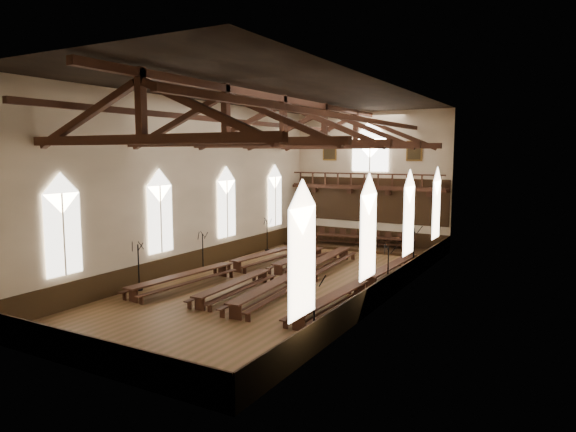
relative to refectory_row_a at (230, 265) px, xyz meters
name	(u,v)px	position (x,y,z in m)	size (l,w,h in m)	color
ground	(283,282)	(3.56, -0.09, -0.53)	(26.00, 26.00, 0.00)	brown
room_walls	(283,162)	(3.56, -0.09, 5.93)	(26.00, 26.00, 26.00)	beige
wainscot_band	(283,271)	(3.56, -0.09, 0.07)	(12.00, 26.00, 1.20)	#2F1F0E
side_windows	(283,214)	(3.56, -0.09, 3.21)	(11.85, 19.80, 4.50)	silver
end_window	(370,149)	(3.56, 12.81, 6.69)	(2.80, 0.12, 3.80)	white
minstrels_gallery	(368,194)	(3.56, 12.57, 3.37)	(11.80, 1.24, 3.70)	#371B11
portraits	(370,151)	(3.56, 12.81, 6.57)	(7.75, 0.09, 1.45)	brown
roof_trusses	(283,128)	(3.56, -0.09, 7.68)	(11.70, 25.70, 2.80)	#371B11
refectory_row_a	(230,265)	(0.00, 0.00, 0.00)	(2.13, 14.34, 0.73)	#371B11
refectory_row_b	(270,270)	(2.52, 0.29, -0.05)	(1.63, 13.67, 0.67)	#371B11
refectory_row_c	(301,273)	(4.43, 0.35, 0.01)	(2.02, 14.49, 0.75)	#371B11
refectory_row_d	(366,282)	(8.15, 0.24, -0.02)	(1.65, 14.01, 0.70)	#371B11
dais	(361,247)	(3.54, 11.31, -0.44)	(11.40, 2.78, 0.19)	#2F1F0E
high_table	(361,238)	(3.54, 11.31, 0.27)	(7.79, 1.90, 0.73)	#371B11
high_chairs	(365,237)	(3.54, 12.07, 0.21)	(7.69, 0.49, 1.03)	#371B11
candelabrum_left_near	(139,276)	(-1.99, -5.11, 0.23)	(0.75, 0.74, 2.51)	black
candelabrum_left_mid	(203,259)	(-1.99, 0.00, 0.18)	(0.65, 0.72, 2.35)	black
candelabrum_left_far	(267,241)	(-1.99, 7.23, 0.19)	(0.71, 0.69, 2.37)	black
candelabrum_right_near	(314,324)	(9.11, -7.49, 0.27)	(0.79, 0.77, 2.65)	black
candelabrum_right_mid	(388,278)	(9.11, 0.75, 0.20)	(0.66, 0.74, 2.41)	black
candelabrum_right_far	(413,259)	(9.11, 5.28, 0.33)	(0.80, 0.87, 2.85)	black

